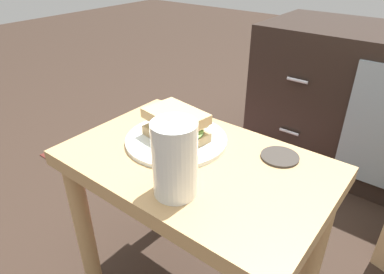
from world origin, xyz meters
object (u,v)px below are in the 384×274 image
Objects in this scene: tv_cabinet at (380,107)px; plate at (176,140)px; coaster at (280,157)px; beer_glass at (175,161)px; sandwich_front at (176,125)px.

tv_cabinet reaches higher than plate.
tv_cabinet is 11.89× the size of coaster.
tv_cabinet is 4.16× the size of plate.
coaster is at bearing -93.72° from tv_cabinet.
beer_glass is 1.76× the size of coaster.
coaster is (0.22, 0.08, -0.04)m from sandwich_front.
tv_cabinet is 6.77× the size of beer_glass.
beer_glass is at bearing -114.13° from coaster.
coaster is (0.10, 0.22, -0.07)m from beer_glass.
sandwich_front is (0.00, -0.00, 0.04)m from plate.
plate is at bearing 130.09° from beer_glass.
sandwich_front reaches higher than coaster.
sandwich_front is 1.12× the size of beer_glass.
tv_cabinet is at bearing 86.28° from coaster.
plate is 0.23m from coaster.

